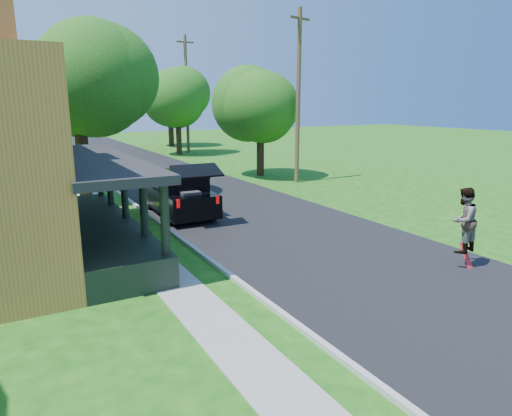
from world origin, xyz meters
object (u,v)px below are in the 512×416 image
skateboarder (464,220)px  black_suv (179,194)px  tree_right_near (260,107)px  utility_pole_near (298,96)px

skateboarder → black_suv: bearing=-73.8°
black_suv → tree_right_near: 12.59m
skateboarder → utility_pole_near: (4.27, 15.22, 3.85)m
black_suv → skateboarder: size_ratio=2.75×
utility_pole_near → skateboarder: bearing=-120.2°
black_suv → skateboarder: (5.17, -10.59, 0.53)m
skateboarder → utility_pole_near: bearing=-115.5°
tree_right_near → utility_pole_near: (0.66, -3.59, 0.68)m
black_suv → tree_right_near: (8.78, 8.23, 3.70)m
black_suv → utility_pole_near: size_ratio=0.53×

